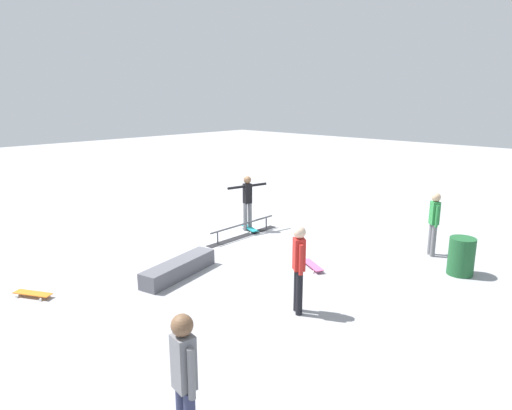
{
  "coord_description": "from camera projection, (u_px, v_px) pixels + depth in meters",
  "views": [
    {
      "loc": [
        8.33,
        8.68,
        3.88
      ],
      "look_at": [
        -0.29,
        0.49,
        1.0
      ],
      "focal_mm": 31.45,
      "sensor_mm": 36.0,
      "label": 1
    }
  ],
  "objects": [
    {
      "name": "skater_main",
      "position": [
        247.0,
        199.0,
        13.18
      ],
      "size": [
        1.3,
        0.35,
        1.63
      ],
      "rotation": [
        0.0,
        0.0,
        6.07
      ],
      "color": "slate",
      "rests_on": "ground_plane"
    },
    {
      "name": "bystander_green_shirt",
      "position": [
        434.0,
        220.0,
        11.06
      ],
      "size": [
        0.3,
        0.31,
        1.6
      ],
      "rotation": [
        0.0,
        0.0,
        3.95
      ],
      "color": "slate",
      "rests_on": "ground_plane"
    },
    {
      "name": "trash_bin",
      "position": [
        461.0,
        256.0,
        9.97
      ],
      "size": [
        0.56,
        0.56,
        0.85
      ],
      "primitive_type": "cylinder",
      "color": "#1E592D",
      "rests_on": "ground_plane"
    },
    {
      "name": "loose_skateboard_orange",
      "position": [
        33.0,
        294.0,
        8.9
      ],
      "size": [
        0.56,
        0.8,
        0.09
      ],
      "rotation": [
        0.0,
        0.0,
        2.07
      ],
      "color": "orange",
      "rests_on": "ground_plane"
    },
    {
      "name": "bystander_red_shirt",
      "position": [
        299.0,
        265.0,
        8.06
      ],
      "size": [
        0.29,
        0.34,
        1.66
      ],
      "rotation": [
        0.0,
        0.0,
        4.07
      ],
      "color": "black",
      "rests_on": "ground_plane"
    },
    {
      "name": "bystander_grey_shirt",
      "position": [
        184.0,
        379.0,
        4.73
      ],
      "size": [
        0.24,
        0.39,
        1.72
      ],
      "rotation": [
        0.0,
        0.0,
        4.57
      ],
      "color": "#2D3351",
      "rests_on": "ground_plane"
    },
    {
      "name": "skate_ledge",
      "position": [
        179.0,
        268.0,
        9.93
      ],
      "size": [
        2.1,
        0.89,
        0.36
      ],
      "primitive_type": "cube",
      "rotation": [
        0.0,
        0.0,
        0.22
      ],
      "color": "#595960",
      "rests_on": "ground_plane"
    },
    {
      "name": "skateboard_main",
      "position": [
        250.0,
        228.0,
        13.3
      ],
      "size": [
        0.46,
        0.82,
        0.09
      ],
      "rotation": [
        0.0,
        0.0,
        1.22
      ],
      "color": "teal",
      "rests_on": "ground_plane"
    },
    {
      "name": "grind_rail",
      "position": [
        243.0,
        231.0,
        12.76
      ],
      "size": [
        2.65,
        0.3,
        0.38
      ],
      "rotation": [
        0.0,
        0.0,
        0.02
      ],
      "color": "black",
      "rests_on": "ground_plane"
    },
    {
      "name": "loose_skateboard_pink",
      "position": [
        313.0,
        265.0,
        10.4
      ],
      "size": [
        0.55,
        0.8,
        0.09
      ],
      "rotation": [
        0.0,
        0.0,
        1.08
      ],
      "color": "#E05993",
      "rests_on": "ground_plane"
    },
    {
      "name": "ground_plane",
      "position": [
        236.0,
        238.0,
        12.59
      ],
      "size": [
        60.0,
        60.0,
        0.0
      ],
      "primitive_type": "plane",
      "color": "#9E9EA3"
    }
  ]
}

